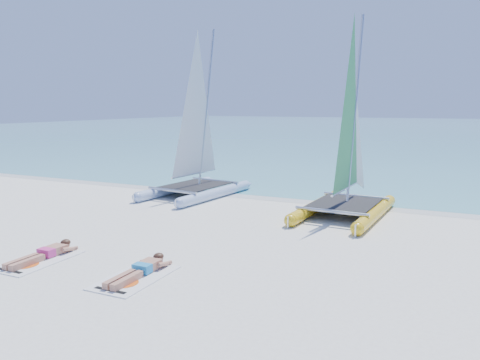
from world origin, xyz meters
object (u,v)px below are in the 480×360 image
object	(u,v)px
sunbather_b	(141,269)
sunbather_a	(45,253)
catamaran_blue	(196,145)
towel_b	(135,277)
catamaran_yellow	(351,149)
towel_a	(38,260)

from	to	relation	value
sunbather_b	sunbather_a	bearing A→B (deg)	-178.77
catamaran_blue	sunbather_b	xyz separation A→B (m)	(3.22, -7.85, -1.82)
sunbather_a	towel_b	bearing A→B (deg)	-3.01
catamaran_yellow	towel_b	size ratio (longest dim) A/B	3.49
catamaran_yellow	towel_b	distance (m)	8.26
towel_a	sunbather_b	world-z (taller)	sunbather_b
catamaran_yellow	catamaran_blue	bearing A→B (deg)	179.13
sunbather_a	towel_b	xyz separation A→B (m)	(2.59, -0.14, -0.11)
towel_b	sunbather_b	distance (m)	0.22
towel_a	towel_b	bearing A→B (deg)	1.23
catamaran_blue	catamaran_yellow	world-z (taller)	catamaran_blue
towel_b	sunbather_b	world-z (taller)	sunbather_b
catamaran_blue	towel_b	world-z (taller)	catamaran_blue
catamaran_yellow	towel_a	bearing A→B (deg)	-120.69
catamaran_yellow	sunbather_b	xyz separation A→B (m)	(-2.65, -7.37, -1.91)
towel_b	towel_a	bearing A→B (deg)	-178.77
catamaran_yellow	sunbather_b	world-z (taller)	catamaran_yellow
towel_a	sunbather_b	xyz separation A→B (m)	(2.59, 0.25, 0.11)
towel_b	catamaran_yellow	bearing A→B (deg)	70.66
sunbather_a	catamaran_blue	bearing A→B (deg)	94.57
towel_a	towel_b	world-z (taller)	same
catamaran_blue	towel_a	distance (m)	8.35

